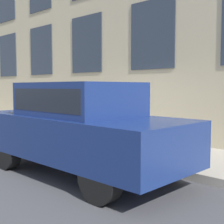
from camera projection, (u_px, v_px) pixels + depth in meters
name	position (u px, v px, depth m)	size (l,w,h in m)	color
ground_plane	(91.00, 158.00, 7.63)	(80.00, 80.00, 0.00)	#47474C
sidewalk	(124.00, 147.00, 8.50)	(2.44, 60.00, 0.16)	#A8A093
fire_hydrant	(117.00, 137.00, 7.56)	(0.35, 0.46, 0.71)	gray
person	(107.00, 119.00, 8.42)	(0.28, 0.19, 1.17)	#726651
parked_car_navy_near	(80.00, 124.00, 6.09)	(1.84, 4.56, 1.81)	black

